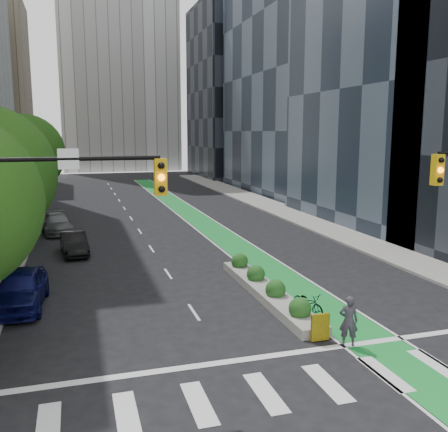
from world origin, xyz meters
TOP-DOWN VIEW (x-y plane):
  - ground at (0.00, 0.00)m, footprint 160.00×160.00m
  - sidewalk_left at (-11.80, 25.00)m, footprint 3.60×90.00m
  - sidewalk_right at (11.80, 25.00)m, footprint 3.60×90.00m
  - bike_lane_paint at (3.00, 30.00)m, footprint 2.20×70.00m
  - building_glass_far at (21.00, 45.00)m, footprint 14.00×24.00m
  - building_dark_end at (20.00, 68.00)m, footprint 14.00×18.00m
  - tree_midfar at (-11.00, 22.00)m, footprint 5.60×5.60m
  - tree_far at (-11.00, 32.00)m, footprint 6.60×6.60m
  - signal_left at (-8.70, 0.46)m, footprint 6.14×0.51m
  - median_planter at (1.20, 7.04)m, footprint 1.20×10.26m
  - bicycle at (2.00, 4.40)m, footprint 1.07×1.98m
  - cyclist at (2.00, 1.22)m, footprint 0.79×0.67m
  - parked_car_left_near at (-9.50, 8.70)m, footprint 2.26×5.03m
  - parked_car_left_mid at (-7.29, 17.93)m, footprint 1.83×4.24m
  - parked_car_left_far at (-8.51, 25.24)m, footprint 2.64×5.11m

SIDE VIEW (x-z plane):
  - ground at x=0.00m, z-range 0.00..0.00m
  - bike_lane_paint at x=3.00m, z-range 0.00..0.01m
  - sidewalk_left at x=-11.80m, z-range 0.00..0.15m
  - sidewalk_right at x=11.80m, z-range 0.00..0.15m
  - median_planter at x=1.20m, z-range -0.18..0.92m
  - bicycle at x=2.00m, z-range 0.00..0.99m
  - parked_car_left_mid at x=-7.29m, z-range 0.00..1.36m
  - parked_car_left_far at x=-8.51m, z-range 0.00..1.42m
  - parked_car_left_near at x=-9.50m, z-range 0.00..1.68m
  - cyclist at x=2.00m, z-range 0.00..1.83m
  - signal_left at x=-8.70m, z-range 1.18..8.38m
  - tree_midfar at x=-11.00m, z-range 1.07..8.83m
  - tree_far at x=-11.00m, z-range 1.19..10.20m
  - building_dark_end at x=20.00m, z-range 0.00..28.00m
  - building_glass_far at x=21.00m, z-range 0.00..42.00m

